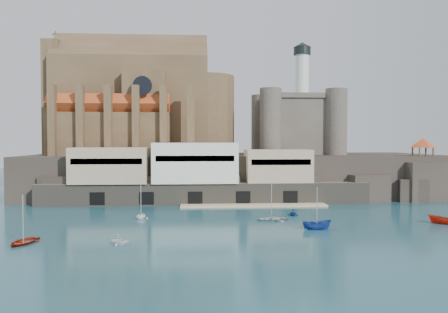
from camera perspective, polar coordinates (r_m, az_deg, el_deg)
name	(u,v)px	position (r m, az deg, el deg)	size (l,w,h in m)	color
ground	(256,222)	(72.59, 4.18, -8.58)	(300.00, 300.00, 0.00)	#17414D
promontory	(234,174)	(110.80, 1.33, -2.35)	(100.00, 36.00, 10.00)	black
quay	(194,175)	(94.05, -3.89, -2.43)	(70.00, 12.00, 13.05)	#605A4D
church	(140,107)	(113.81, -10.94, 6.40)	(47.00, 25.93, 30.51)	#4F3B24
castle_keep	(296,122)	(114.81, 9.40, 4.46)	(21.20, 21.20, 29.30)	#484139
rock_outcrop	(423,182)	(109.90, 24.51, -3.04)	(14.50, 10.50, 8.70)	black
pavilion	(423,144)	(109.65, 24.54, 1.51)	(6.40, 6.40, 5.40)	#4F3B24
boat_0	(23,243)	(63.59, -24.73, -10.28)	(3.70, 1.07, 5.18)	maroon
boat_1	(119,244)	(59.39, -13.53, -11.02)	(2.57, 1.57, 2.97)	white
boat_2	(317,229)	(68.52, 12.02, -9.26)	(1.67, 1.71, 4.44)	navy
boat_4	(141,219)	(77.18, -10.79, -7.98)	(2.86, 1.75, 3.32)	white
boat_5	(443,224)	(79.37, 26.74, -7.88)	(1.71, 1.75, 4.54)	#B81E09
boat_6	(271,220)	(74.63, 6.21, -8.30)	(3.71, 1.08, 5.19)	beige
boat_7	(293,215)	(80.10, 8.99, -7.60)	(2.38, 1.45, 2.76)	navy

